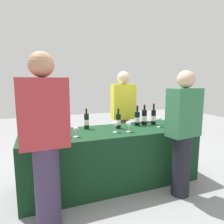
% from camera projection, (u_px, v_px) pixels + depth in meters
% --- Properties ---
extents(ground_plane, '(12.00, 12.00, 0.00)m').
position_uv_depth(ground_plane, '(112.00, 182.00, 2.83)').
color(ground_plane, gray).
extents(tasting_table, '(2.36, 0.75, 0.75)m').
position_uv_depth(tasting_table, '(112.00, 157.00, 2.77)').
color(tasting_table, '#14381E').
rests_on(tasting_table, ground_plane).
extents(wine_bottle_0, '(0.07, 0.07, 0.31)m').
position_uv_depth(wine_bottle_0, '(35.00, 125.00, 2.52)').
color(wine_bottle_0, black).
rests_on(wine_bottle_0, tasting_table).
extents(wine_bottle_1, '(0.08, 0.08, 0.32)m').
position_uv_depth(wine_bottle_1, '(45.00, 125.00, 2.53)').
color(wine_bottle_1, black).
rests_on(wine_bottle_1, tasting_table).
extents(wine_bottle_2, '(0.07, 0.07, 0.30)m').
position_uv_depth(wine_bottle_2, '(87.00, 121.00, 2.77)').
color(wine_bottle_2, black).
rests_on(wine_bottle_2, tasting_table).
extents(wine_bottle_3, '(0.07, 0.07, 0.30)m').
position_uv_depth(wine_bottle_3, '(118.00, 121.00, 2.80)').
color(wine_bottle_3, black).
rests_on(wine_bottle_3, tasting_table).
extents(wine_bottle_4, '(0.08, 0.08, 0.30)m').
position_uv_depth(wine_bottle_4, '(137.00, 119.00, 2.98)').
color(wine_bottle_4, black).
rests_on(wine_bottle_4, tasting_table).
extents(wine_bottle_5, '(0.08, 0.08, 0.32)m').
position_uv_depth(wine_bottle_5, '(144.00, 117.00, 3.02)').
color(wine_bottle_5, black).
rests_on(wine_bottle_5, tasting_table).
extents(wine_bottle_6, '(0.07, 0.07, 0.32)m').
position_uv_depth(wine_bottle_6, '(153.00, 117.00, 3.04)').
color(wine_bottle_6, black).
rests_on(wine_bottle_6, tasting_table).
extents(wine_glass_0, '(0.06, 0.06, 0.14)m').
position_uv_depth(wine_glass_0, '(66.00, 129.00, 2.37)').
color(wine_glass_0, silver).
rests_on(wine_glass_0, tasting_table).
extents(wine_glass_1, '(0.06, 0.06, 0.13)m').
position_uv_depth(wine_glass_1, '(76.00, 129.00, 2.37)').
color(wine_glass_1, silver).
rests_on(wine_glass_1, tasting_table).
extents(wine_glass_2, '(0.07, 0.07, 0.15)m').
position_uv_depth(wine_glass_2, '(115.00, 124.00, 2.59)').
color(wine_glass_2, silver).
rests_on(wine_glass_2, tasting_table).
extents(wine_glass_3, '(0.07, 0.07, 0.15)m').
position_uv_depth(wine_glass_3, '(129.00, 124.00, 2.61)').
color(wine_glass_3, silver).
rests_on(wine_glass_3, tasting_table).
extents(wine_glass_4, '(0.07, 0.07, 0.16)m').
position_uv_depth(wine_glass_4, '(159.00, 119.00, 2.89)').
color(wine_glass_4, silver).
rests_on(wine_glass_4, tasting_table).
extents(server_pouring, '(0.40, 0.25, 1.58)m').
position_uv_depth(server_pouring, '(123.00, 114.00, 3.41)').
color(server_pouring, brown).
rests_on(server_pouring, ground_plane).
extents(guest_0, '(0.43, 0.24, 1.67)m').
position_uv_depth(guest_0, '(45.00, 139.00, 1.81)').
color(guest_0, '#3F3351').
rests_on(guest_0, ground_plane).
extents(guest_1, '(0.42, 0.27, 1.54)m').
position_uv_depth(guest_1, '(183.00, 130.00, 2.40)').
color(guest_1, black).
rests_on(guest_1, ground_plane).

